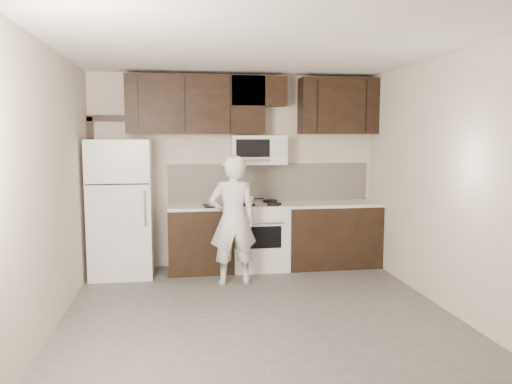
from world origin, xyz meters
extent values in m
plane|color=#4F4D4A|center=(0.00, 0.00, 0.00)|extent=(4.50, 4.50, 0.00)
plane|color=beige|center=(0.00, 2.25, 1.35)|extent=(4.00, 0.00, 4.00)
plane|color=white|center=(0.00, 0.00, 2.70)|extent=(4.50, 4.50, 0.00)
cube|color=black|center=(-0.52, 1.94, 0.43)|extent=(0.87, 0.62, 0.87)
cube|color=black|center=(1.34, 1.94, 0.43)|extent=(1.32, 0.62, 0.87)
cube|color=silver|center=(-0.52, 1.94, 0.89)|extent=(0.87, 0.64, 0.04)
cube|color=silver|center=(1.34, 1.94, 0.89)|extent=(1.32, 0.64, 0.04)
cube|color=white|center=(0.30, 1.94, 0.45)|extent=(0.76, 0.62, 0.89)
cube|color=white|center=(0.30, 1.94, 0.90)|extent=(0.76, 0.62, 0.02)
cube|color=black|center=(0.30, 1.63, 0.50)|extent=(0.50, 0.01, 0.30)
cylinder|color=silver|center=(0.30, 1.60, 0.70)|extent=(0.55, 0.02, 0.02)
cylinder|color=black|center=(0.12, 1.79, 0.93)|extent=(0.20, 0.20, 0.03)
cylinder|color=black|center=(0.48, 1.79, 0.93)|extent=(0.20, 0.20, 0.03)
cylinder|color=black|center=(0.12, 2.09, 0.93)|extent=(0.20, 0.20, 0.03)
cylinder|color=black|center=(0.48, 2.09, 0.93)|extent=(0.20, 0.20, 0.03)
cube|color=beige|center=(0.50, 2.24, 1.18)|extent=(2.90, 0.02, 0.54)
cube|color=black|center=(-0.55, 2.08, 2.26)|extent=(1.85, 0.35, 0.78)
cube|color=black|center=(1.45, 2.08, 2.26)|extent=(1.10, 0.35, 0.78)
cube|color=black|center=(0.30, 2.08, 2.45)|extent=(0.76, 0.35, 0.40)
cube|color=white|center=(0.30, 2.06, 1.65)|extent=(0.76, 0.38, 0.40)
cube|color=black|center=(0.20, 1.86, 1.68)|extent=(0.46, 0.01, 0.24)
cube|color=silver|center=(0.56, 1.86, 1.68)|extent=(0.18, 0.01, 0.24)
cylinder|color=silver|center=(0.20, 1.84, 1.52)|extent=(0.46, 0.02, 0.02)
cube|color=white|center=(-1.55, 1.89, 0.90)|extent=(0.80, 0.72, 1.80)
cube|color=black|center=(-1.55, 1.53, 1.25)|extent=(0.77, 0.01, 0.02)
cylinder|color=silver|center=(-1.22, 1.50, 0.95)|extent=(0.03, 0.03, 0.45)
cube|color=black|center=(-1.96, 2.21, 1.05)|extent=(0.08, 0.08, 2.10)
cube|color=black|center=(-1.75, 2.21, 2.08)|extent=(0.50, 0.08, 0.08)
cylinder|color=silver|center=(0.12, 1.79, 0.98)|extent=(0.18, 0.18, 0.14)
sphere|color=black|center=(0.12, 1.79, 1.06)|extent=(0.04, 0.04, 0.04)
cylinder|color=black|center=(0.26, 1.81, 1.00)|extent=(0.17, 0.05, 0.02)
cube|color=black|center=(-0.27, 1.78, 0.92)|extent=(0.42, 0.32, 0.02)
cylinder|color=#D4B68E|center=(-0.27, 1.78, 0.94)|extent=(0.28, 0.28, 0.02)
imported|color=white|center=(-0.14, 1.27, 0.81)|extent=(0.61, 0.42, 1.61)
camera|label=1|loc=(-0.80, -4.80, 1.86)|focal=35.00mm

